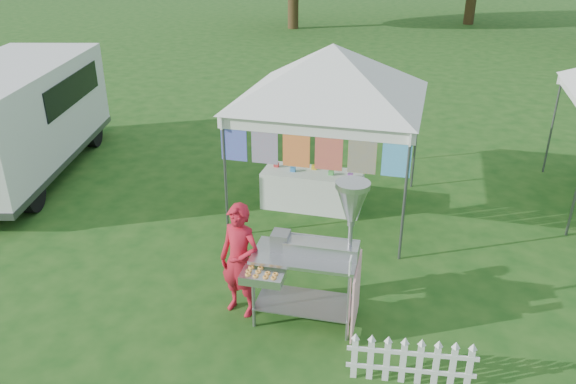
% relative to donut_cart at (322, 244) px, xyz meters
% --- Properties ---
extents(ground, '(120.00, 120.00, 0.00)m').
position_rel_donut_cart_xyz_m(ground, '(-0.55, -0.22, -1.18)').
color(ground, '#184814').
rests_on(ground, ground).
extents(canopy_main, '(4.24, 4.24, 3.45)m').
position_rel_donut_cart_xyz_m(canopy_main, '(-0.55, 3.28, 1.80)').
color(canopy_main, '#59595E').
rests_on(canopy_main, ground).
extents(donut_cart, '(1.44, 1.03, 2.01)m').
position_rel_donut_cart_xyz_m(donut_cart, '(0.00, 0.00, 0.00)').
color(donut_cart, gray).
rests_on(donut_cart, ground).
extents(vendor, '(0.65, 0.51, 1.58)m').
position_rel_donut_cart_xyz_m(vendor, '(-1.07, -0.03, -0.40)').
color(vendor, '#B71628').
rests_on(vendor, ground).
extents(cargo_van, '(3.45, 5.77, 2.25)m').
position_rel_donut_cart_xyz_m(cargo_van, '(-7.11, 3.37, 0.03)').
color(cargo_van, white).
rests_on(cargo_van, ground).
extents(picket_fence, '(1.43, 0.21, 0.56)m').
position_rel_donut_cart_xyz_m(picket_fence, '(1.20, -0.80, -0.90)').
color(picket_fence, white).
rests_on(picket_fence, ground).
extents(display_table, '(1.80, 0.70, 0.70)m').
position_rel_donut_cart_xyz_m(display_table, '(-0.86, 3.30, -0.83)').
color(display_table, white).
rests_on(display_table, ground).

